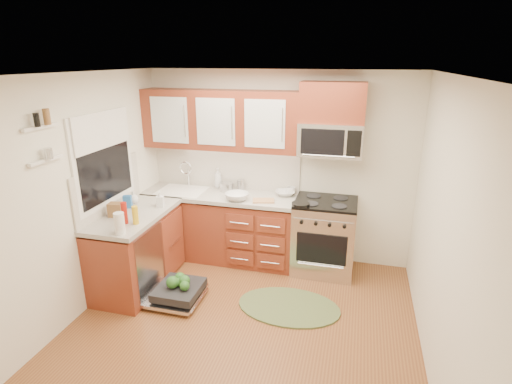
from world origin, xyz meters
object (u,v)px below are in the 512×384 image
(dishwasher, at_px, (176,292))
(rug, at_px, (289,307))
(microwave, at_px, (331,139))
(skillet, at_px, (301,204))
(cup, at_px, (291,191))
(upper_cabinets, at_px, (220,120))
(cutting_board, at_px, (264,201))
(bowl_a, at_px, (285,193))
(stock_pot, at_px, (226,187))
(sink, at_px, (182,199))
(paper_towel_roll, at_px, (120,223))
(range, at_px, (324,236))
(bowl_b, at_px, (237,197))

(dishwasher, relative_size, rug, 0.62)
(microwave, xyz_separation_m, dishwasher, (-1.54, -1.25, -1.60))
(skillet, height_order, cup, cup)
(upper_cabinets, height_order, cutting_board, upper_cabinets)
(upper_cabinets, bearing_deg, skillet, -19.35)
(rug, bearing_deg, bowl_a, 103.86)
(skillet, distance_m, stock_pot, 1.14)
(sink, distance_m, cutting_board, 1.18)
(sink, height_order, paper_towel_roll, paper_towel_roll)
(sink, distance_m, rug, 2.06)
(range, relative_size, skillet, 4.42)
(microwave, bearing_deg, cup, 168.23)
(stock_pot, xyz_separation_m, cup, (0.87, 0.07, -0.01))
(upper_cabinets, xyz_separation_m, paper_towel_roll, (-0.54, -1.59, -0.84))
(rug, distance_m, cutting_board, 1.32)
(stock_pot, relative_size, cup, 1.54)
(upper_cabinets, relative_size, cup, 16.73)
(microwave, relative_size, stock_pot, 4.03)
(microwave, height_order, skillet, microwave)
(rug, height_order, bowl_b, bowl_b)
(paper_towel_roll, bearing_deg, cup, 48.72)
(dishwasher, height_order, rug, dishwasher)
(cutting_board, distance_m, cup, 0.46)
(stock_pot, bearing_deg, bowl_b, -52.34)
(paper_towel_roll, bearing_deg, cutting_board, 48.00)
(range, xyz_separation_m, microwave, (0.00, 0.12, 1.23))
(cutting_board, bearing_deg, cup, 51.53)
(bowl_a, bearing_deg, rug, -76.14)
(sink, distance_m, dishwasher, 1.38)
(rug, bearing_deg, cup, 100.07)
(sink, height_order, stock_pot, stock_pot)
(stock_pot, distance_m, cutting_board, 0.65)
(upper_cabinets, distance_m, sink, 1.21)
(microwave, relative_size, bowl_b, 2.56)
(bowl_b, bearing_deg, microwave, 15.28)
(cutting_board, height_order, bowl_b, bowl_b)
(stock_pot, xyz_separation_m, cutting_board, (0.59, -0.28, -0.05))
(microwave, xyz_separation_m, sink, (-1.93, -0.13, -0.90))
(range, xyz_separation_m, rug, (-0.27, -0.95, -0.46))
(range, height_order, paper_towel_roll, paper_towel_roll)
(skillet, bearing_deg, upper_cabinets, 160.65)
(range, height_order, skillet, skillet)
(microwave, distance_m, cup, 0.88)
(bowl_a, bearing_deg, sink, -173.14)
(bowl_b, relative_size, cup, 2.42)
(bowl_a, relative_size, cup, 2.03)
(cutting_board, xyz_separation_m, paper_towel_roll, (-1.18, -1.31, 0.10))
(upper_cabinets, bearing_deg, stock_pot, 2.18)
(rug, height_order, skillet, skillet)
(stock_pot, bearing_deg, range, -6.21)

